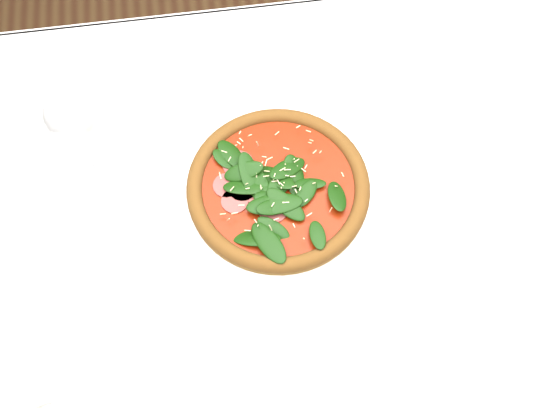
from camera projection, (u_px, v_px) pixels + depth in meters
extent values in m
plane|color=brown|center=(278.00, 319.00, 1.64)|extent=(6.00, 6.00, 0.00)
cube|color=silver|center=(282.00, 200.00, 0.98)|extent=(1.20, 0.80, 0.04)
cylinder|color=#4B2F1E|center=(33.00, 172.00, 1.44)|extent=(0.06, 0.06, 0.71)
cylinder|color=#4B2F1E|center=(474.00, 118.00, 1.50)|extent=(0.06, 0.06, 0.71)
cube|color=silver|center=(252.00, 46.00, 1.24)|extent=(1.20, 0.01, 0.22)
cylinder|color=white|center=(278.00, 191.00, 0.96)|extent=(0.33, 0.33, 0.01)
torus|color=white|center=(278.00, 190.00, 0.96)|extent=(0.33, 0.33, 0.01)
cylinder|color=olive|center=(278.00, 188.00, 0.95)|extent=(0.30, 0.30, 0.01)
torus|color=#A36425|center=(278.00, 186.00, 0.95)|extent=(0.30, 0.30, 0.02)
cylinder|color=#9A2605|center=(278.00, 186.00, 0.95)|extent=(0.25, 0.25, 0.00)
cylinder|color=#A74F43|center=(278.00, 185.00, 0.94)|extent=(0.22, 0.22, 0.00)
ellipsoid|color=#13380A|center=(278.00, 182.00, 0.93)|extent=(0.24, 0.24, 0.02)
cylinder|color=#FAE4A3|center=(278.00, 180.00, 0.93)|extent=(0.22, 0.22, 0.00)
cylinder|color=silver|center=(96.00, 167.00, 0.99)|extent=(0.07, 0.07, 0.00)
cylinder|color=silver|center=(88.00, 152.00, 0.94)|extent=(0.01, 0.01, 0.09)
ellipsoid|color=silver|center=(71.00, 120.00, 0.86)|extent=(0.08, 0.08, 0.10)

